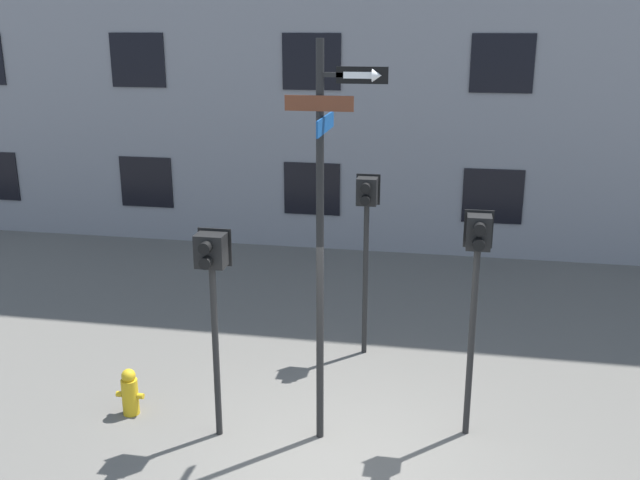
# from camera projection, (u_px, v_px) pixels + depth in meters

# --- Properties ---
(ground_plane) EXTENTS (60.00, 60.00, 0.00)m
(ground_plane) POSITION_uv_depth(u_px,v_px,m) (340.00, 468.00, 8.30)
(ground_plane) COLOR #595651
(street_sign_pole) EXTENTS (1.12, 0.98, 4.81)m
(street_sign_pole) POSITION_uv_depth(u_px,v_px,m) (325.00, 220.00, 8.12)
(street_sign_pole) COLOR black
(street_sign_pole) RESTS_ON ground_plane
(pedestrian_signal_left) EXTENTS (0.41, 0.40, 2.66)m
(pedestrian_signal_left) POSITION_uv_depth(u_px,v_px,m) (212.00, 277.00, 8.38)
(pedestrian_signal_left) COLOR black
(pedestrian_signal_left) RESTS_ON ground_plane
(pedestrian_signal_right) EXTENTS (0.34, 0.40, 2.87)m
(pedestrian_signal_right) POSITION_uv_depth(u_px,v_px,m) (476.00, 267.00, 8.37)
(pedestrian_signal_right) COLOR black
(pedestrian_signal_right) RESTS_ON ground_plane
(pedestrian_signal_across) EXTENTS (0.36, 0.40, 2.83)m
(pedestrian_signal_across) POSITION_uv_depth(u_px,v_px,m) (366.00, 217.00, 10.60)
(pedestrian_signal_across) COLOR black
(pedestrian_signal_across) RESTS_ON ground_plane
(fire_hydrant) EXTENTS (0.38, 0.22, 0.65)m
(fire_hydrant) POSITION_uv_depth(u_px,v_px,m) (130.00, 392.00, 9.37)
(fire_hydrant) COLOR gold
(fire_hydrant) RESTS_ON ground_plane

